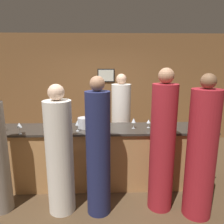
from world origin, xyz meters
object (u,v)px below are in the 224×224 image
(wine_bottle_1, at_px, (191,121))
(bartender, at_px, (121,123))
(guest_1, at_px, (98,152))
(wine_bottle_0, at_px, (60,126))
(guest_2, at_px, (60,155))
(ice_bucket, at_px, (84,123))
(guest_0, at_px, (162,146))
(guest_4, at_px, (201,153))

(wine_bottle_1, bearing_deg, bartender, 143.82)
(guest_1, height_order, wine_bottle_0, guest_1)
(guest_1, xyz_separation_m, guest_2, (-0.53, 0.05, -0.06))
(guest_1, relative_size, ice_bucket, 9.79)
(guest_2, height_order, wine_bottle_0, guest_2)
(bartender, height_order, wine_bottle_1, bartender)
(guest_1, relative_size, wine_bottle_1, 7.04)
(guest_0, xyz_separation_m, guest_2, (-1.42, -0.02, -0.11))
(guest_4, bearing_deg, guest_1, 175.78)
(guest_2, relative_size, guest_4, 0.93)
(guest_0, relative_size, guest_1, 1.05)
(guest_4, height_order, wine_bottle_0, guest_4)
(guest_0, height_order, wine_bottle_0, guest_0)
(guest_0, distance_m, guest_1, 0.90)
(guest_0, height_order, wine_bottle_1, guest_0)
(guest_0, distance_m, guest_2, 1.43)
(guest_0, relative_size, ice_bucket, 10.28)
(guest_4, bearing_deg, wine_bottle_0, 164.05)
(guest_0, relative_size, wine_bottle_1, 7.40)
(wine_bottle_0, xyz_separation_m, ice_bucket, (0.34, 0.28, -0.03))
(bartender, bearing_deg, wine_bottle_0, 47.04)
(guest_4, xyz_separation_m, wine_bottle_1, (0.18, 0.84, 0.21))
(guest_1, bearing_deg, wine_bottle_1, 25.46)
(wine_bottle_1, xyz_separation_m, ice_bucket, (-1.80, 0.01, -0.01))
(ice_bucket, bearing_deg, wine_bottle_0, -140.22)
(guest_0, xyz_separation_m, ice_bucket, (-1.15, 0.67, 0.16))
(guest_0, distance_m, ice_bucket, 1.34)
(guest_0, distance_m, guest_4, 0.51)
(ice_bucket, bearing_deg, bartender, 50.04)
(bartender, relative_size, guest_1, 0.97)
(bartender, relative_size, guest_4, 0.95)
(wine_bottle_1, bearing_deg, guest_4, -101.86)
(guest_0, bearing_deg, bartender, 107.47)
(guest_1, xyz_separation_m, wine_bottle_0, (-0.60, 0.46, 0.24))
(ice_bucket, bearing_deg, guest_0, -30.25)
(wine_bottle_0, relative_size, ice_bucket, 1.56)
(guest_0, relative_size, guest_4, 1.03)
(guest_1, distance_m, wine_bottle_0, 0.79)
(guest_2, bearing_deg, guest_0, 0.78)
(wine_bottle_0, xyz_separation_m, wine_bottle_1, (2.14, 0.28, -0.02))
(bartender, bearing_deg, ice_bucket, 50.04)
(bartender, distance_m, guest_4, 1.91)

